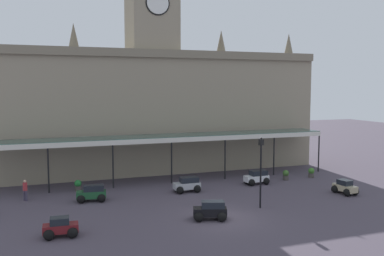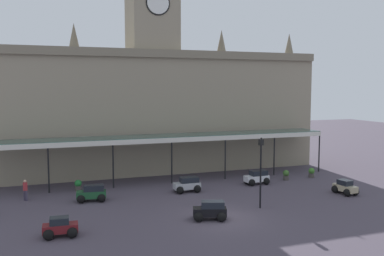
{
  "view_description": "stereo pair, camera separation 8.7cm",
  "coord_description": "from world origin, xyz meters",
  "px_view_note": "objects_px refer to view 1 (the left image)",
  "views": [
    {
      "loc": [
        -11.48,
        -26.04,
        8.94
      ],
      "look_at": [
        0.0,
        5.66,
        5.67
      ],
      "focal_mm": 39.87,
      "sensor_mm": 36.0,
      "label": 1
    },
    {
      "loc": [
        -11.4,
        -26.07,
        8.94
      ],
      "look_at": [
        0.0,
        5.66,
        5.67
      ],
      "focal_mm": 39.87,
      "sensor_mm": 36.0,
      "label": 2
    }
  ],
  "objects_px": {
    "car_black_estate": "(211,211)",
    "victorian_lamppost": "(261,165)",
    "car_white_estate": "(257,178)",
    "car_silver_estate": "(187,185)",
    "car_green_estate": "(92,194)",
    "planter_by_canopy": "(286,175)",
    "planter_near_kerb": "(78,185)",
    "car_maroon_sedan": "(61,228)",
    "pedestrian_near_entrance": "(25,189)",
    "car_beige_sedan": "(345,188)",
    "planter_forecourt_centre": "(311,173)"
  },
  "relations": [
    {
      "from": "car_black_estate",
      "to": "victorian_lamppost",
      "type": "relative_size",
      "value": 0.46
    },
    {
      "from": "car_white_estate",
      "to": "car_silver_estate",
      "type": "height_order",
      "value": "same"
    },
    {
      "from": "car_white_estate",
      "to": "car_green_estate",
      "type": "bearing_deg",
      "value": -176.84
    },
    {
      "from": "car_black_estate",
      "to": "planter_by_canopy",
      "type": "relative_size",
      "value": 2.52
    },
    {
      "from": "planter_near_kerb",
      "to": "car_maroon_sedan",
      "type": "bearing_deg",
      "value": -100.02
    },
    {
      "from": "pedestrian_near_entrance",
      "to": "planter_by_canopy",
      "type": "distance_m",
      "value": 23.4
    },
    {
      "from": "car_white_estate",
      "to": "victorian_lamppost",
      "type": "xyz_separation_m",
      "value": [
        -3.48,
        -6.95,
        2.68
      ]
    },
    {
      "from": "pedestrian_near_entrance",
      "to": "planter_near_kerb",
      "type": "distance_m",
      "value": 4.6
    },
    {
      "from": "car_beige_sedan",
      "to": "pedestrian_near_entrance",
      "type": "xyz_separation_m",
      "value": [
        -25.1,
        6.81,
        0.41
      ]
    },
    {
      "from": "car_black_estate",
      "to": "planter_by_canopy",
      "type": "xyz_separation_m",
      "value": [
        11.51,
        8.93,
        -0.07
      ]
    },
    {
      "from": "car_black_estate",
      "to": "pedestrian_near_entrance",
      "type": "bearing_deg",
      "value": 141.68
    },
    {
      "from": "car_black_estate",
      "to": "car_white_estate",
      "type": "bearing_deg",
      "value": 45.94
    },
    {
      "from": "car_green_estate",
      "to": "car_silver_estate",
      "type": "distance_m",
      "value": 8.01
    },
    {
      "from": "planter_near_kerb",
      "to": "victorian_lamppost",
      "type": "bearing_deg",
      "value": -39.07
    },
    {
      "from": "car_beige_sedan",
      "to": "victorian_lamppost",
      "type": "bearing_deg",
      "value": -171.84
    },
    {
      "from": "car_maroon_sedan",
      "to": "car_beige_sedan",
      "type": "xyz_separation_m",
      "value": [
        22.91,
        2.57,
        0.0
      ]
    },
    {
      "from": "car_white_estate",
      "to": "victorian_lamppost",
      "type": "relative_size",
      "value": 0.44
    },
    {
      "from": "pedestrian_near_entrance",
      "to": "planter_near_kerb",
      "type": "bearing_deg",
      "value": 24.06
    },
    {
      "from": "car_maroon_sedan",
      "to": "planter_forecourt_centre",
      "type": "height_order",
      "value": "car_maroon_sedan"
    },
    {
      "from": "car_black_estate",
      "to": "victorian_lamppost",
      "type": "bearing_deg",
      "value": 16.38
    },
    {
      "from": "car_white_estate",
      "to": "planter_by_canopy",
      "type": "bearing_deg",
      "value": 10.59
    },
    {
      "from": "car_silver_estate",
      "to": "victorian_lamppost",
      "type": "height_order",
      "value": "victorian_lamppost"
    },
    {
      "from": "car_beige_sedan",
      "to": "planter_by_canopy",
      "type": "distance_m",
      "value": 6.58
    },
    {
      "from": "car_black_estate",
      "to": "car_beige_sedan",
      "type": "bearing_deg",
      "value": 11.03
    },
    {
      "from": "car_beige_sedan",
      "to": "planter_forecourt_centre",
      "type": "relative_size",
      "value": 2.22
    },
    {
      "from": "car_maroon_sedan",
      "to": "planter_forecourt_centre",
      "type": "xyz_separation_m",
      "value": [
        24.19,
        9.05,
        -0.01
      ]
    },
    {
      "from": "car_maroon_sedan",
      "to": "victorian_lamppost",
      "type": "bearing_deg",
      "value": 5.32
    },
    {
      "from": "planter_forecourt_centre",
      "to": "planter_near_kerb",
      "type": "bearing_deg",
      "value": 174.33
    },
    {
      "from": "car_maroon_sedan",
      "to": "car_white_estate",
      "type": "distance_m",
      "value": 19.54
    },
    {
      "from": "pedestrian_near_entrance",
      "to": "victorian_lamppost",
      "type": "height_order",
      "value": "victorian_lamppost"
    },
    {
      "from": "car_white_estate",
      "to": "planter_forecourt_centre",
      "type": "height_order",
      "value": "car_white_estate"
    },
    {
      "from": "car_black_estate",
      "to": "car_silver_estate",
      "type": "bearing_deg",
      "value": 82.34
    },
    {
      "from": "car_silver_estate",
      "to": "planter_near_kerb",
      "type": "distance_m",
      "value": 9.43
    },
    {
      "from": "car_beige_sedan",
      "to": "planter_near_kerb",
      "type": "relative_size",
      "value": 2.22
    },
    {
      "from": "car_black_estate",
      "to": "planter_near_kerb",
      "type": "bearing_deg",
      "value": 124.38
    },
    {
      "from": "car_beige_sedan",
      "to": "car_maroon_sedan",
      "type": "bearing_deg",
      "value": -173.6
    },
    {
      "from": "car_beige_sedan",
      "to": "planter_forecourt_centre",
      "type": "xyz_separation_m",
      "value": [
        1.29,
        6.48,
        -0.01
      ]
    },
    {
      "from": "car_black_estate",
      "to": "planter_near_kerb",
      "type": "distance_m",
      "value": 13.64
    },
    {
      "from": "car_green_estate",
      "to": "planter_near_kerb",
      "type": "relative_size",
      "value": 2.45
    },
    {
      "from": "victorian_lamppost",
      "to": "planter_near_kerb",
      "type": "relative_size",
      "value": 5.48
    },
    {
      "from": "car_green_estate",
      "to": "victorian_lamppost",
      "type": "bearing_deg",
      "value": -28.02
    },
    {
      "from": "victorian_lamppost",
      "to": "pedestrian_near_entrance",
      "type": "bearing_deg",
      "value": 153.84
    },
    {
      "from": "planter_forecourt_centre",
      "to": "planter_by_canopy",
      "type": "bearing_deg",
      "value": -177.69
    },
    {
      "from": "car_green_estate",
      "to": "car_white_estate",
      "type": "height_order",
      "value": "same"
    },
    {
      "from": "planter_forecourt_centre",
      "to": "planter_by_canopy",
      "type": "relative_size",
      "value": 1.0
    },
    {
      "from": "car_black_estate",
      "to": "planter_forecourt_centre",
      "type": "relative_size",
      "value": 2.52
    },
    {
      "from": "car_maroon_sedan",
      "to": "planter_by_canopy",
      "type": "distance_m",
      "value": 23.01
    },
    {
      "from": "car_beige_sedan",
      "to": "victorian_lamppost",
      "type": "height_order",
      "value": "victorian_lamppost"
    },
    {
      "from": "car_green_estate",
      "to": "car_white_estate",
      "type": "xyz_separation_m",
      "value": [
        14.99,
        0.83,
        0.0
      ]
    },
    {
      "from": "car_maroon_sedan",
      "to": "pedestrian_near_entrance",
      "type": "relative_size",
      "value": 1.26
    }
  ]
}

